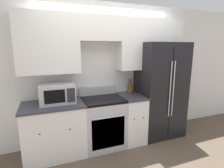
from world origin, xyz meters
TOP-DOWN VIEW (x-y plane):
  - ground_plane at (0.00, 0.00)m, footprint 12.00×12.00m
  - wall_back at (0.01, 0.58)m, footprint 8.00×0.39m
  - lower_cabinets_left at (-1.02, 0.31)m, footprint 0.98×0.64m
  - lower_cabinets_right at (0.39, 0.31)m, footprint 0.43×0.64m
  - oven_range at (-0.18, 0.31)m, footprint 0.73×0.65m
  - refrigerator at (1.05, 0.37)m, footprint 0.90×0.77m
  - microwave at (-0.94, 0.35)m, footprint 0.55×0.39m
  - bottle at (0.47, 0.52)m, footprint 0.08×0.08m

SIDE VIEW (x-z plane):
  - ground_plane at x=0.00m, z-range 0.00..0.00m
  - lower_cabinets_left at x=-1.02m, z-range 0.00..0.90m
  - lower_cabinets_right at x=0.39m, z-range 0.00..0.90m
  - oven_range at x=-0.18m, z-range -0.07..0.99m
  - refrigerator at x=1.05m, z-range 0.00..1.88m
  - bottle at x=0.47m, z-range 0.87..1.14m
  - microwave at x=-0.94m, z-range 0.90..1.22m
  - wall_back at x=0.01m, z-range 0.23..2.83m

